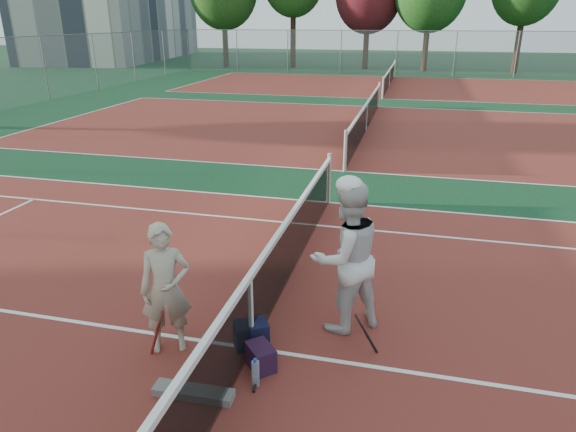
{
  "coord_description": "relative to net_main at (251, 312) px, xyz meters",
  "views": [
    {
      "loc": [
        1.69,
        -4.99,
        3.75
      ],
      "look_at": [
        0.0,
        1.83,
        1.05
      ],
      "focal_mm": 32.0,
      "sensor_mm": 36.0,
      "label": 1
    }
  ],
  "objects": [
    {
      "name": "sports_bag_purple",
      "position": [
        0.21,
        -0.32,
        -0.36
      ],
      "size": [
        0.42,
        0.43,
        0.29
      ],
      "primitive_type": "cube",
      "rotation": [
        0.0,
        0.0,
        -0.84
      ],
      "color": "black",
      "rests_on": "ground"
    },
    {
      "name": "net_main",
      "position": [
        0.0,
        0.0,
        0.0
      ],
      "size": [
        0.1,
        10.98,
        1.02
      ],
      "primitive_type": null,
      "color": "black",
      "rests_on": "ground"
    },
    {
      "name": "court_far_a",
      "position": [
        0.0,
        13.5,
        -0.51
      ],
      "size": [
        23.77,
        10.97,
        0.01
      ],
      "primitive_type": "cube",
      "color": "maroon",
      "rests_on": "ground"
    },
    {
      "name": "court_main",
      "position": [
        0.0,
        0.0,
        -0.51
      ],
      "size": [
        23.77,
        10.97,
        0.01
      ],
      "primitive_type": "cube",
      "color": "maroon",
      "rests_on": "ground"
    },
    {
      "name": "racket_black_held",
      "position": [
        1.28,
        0.19,
        -0.24
      ],
      "size": [
        0.39,
        0.38,
        0.54
      ],
      "primitive_type": null,
      "rotation": [
        0.0,
        0.0,
        3.58
      ],
      "color": "black",
      "rests_on": "ground"
    },
    {
      "name": "racket_spare",
      "position": [
        0.21,
        -0.29,
        -0.46
      ],
      "size": [
        0.33,
        0.63,
        0.09
      ],
      "primitive_type": null,
      "rotation": [
        0.0,
        0.0,
        1.68
      ],
      "color": "black",
      "rests_on": "ground"
    },
    {
      "name": "racket_red",
      "position": [
        -1.0,
        -0.35,
        -0.22
      ],
      "size": [
        0.27,
        0.32,
        0.58
      ],
      "primitive_type": null,
      "rotation": [
        0.0,
        0.0,
        0.27
      ],
      "color": "maroon",
      "rests_on": "ground"
    },
    {
      "name": "court_far_b",
      "position": [
        0.0,
        27.0,
        -0.51
      ],
      "size": [
        23.77,
        10.97,
        0.01
      ],
      "primitive_type": "cube",
      "color": "maroon",
      "rests_on": "ground"
    },
    {
      "name": "net_far_a",
      "position": [
        0.0,
        13.5,
        0.0
      ],
      "size": [
        0.1,
        10.98,
        1.02
      ],
      "primitive_type": null,
      "color": "black",
      "rests_on": "ground"
    },
    {
      "name": "ground",
      "position": [
        0.0,
        0.0,
        -0.51
      ],
      "size": [
        130.0,
        130.0,
        0.0
      ],
      "primitive_type": "plane",
      "color": "#0E341C",
      "rests_on": "ground"
    },
    {
      "name": "player_a",
      "position": [
        -0.97,
        -0.21,
        0.3
      ],
      "size": [
        0.7,
        0.6,
        1.62
      ],
      "primitive_type": "imported",
      "rotation": [
        0.0,
        0.0,
        0.44
      ],
      "color": "#B4A68B",
      "rests_on": "ground"
    },
    {
      "name": "player_b",
      "position": [
        1.0,
        0.77,
        0.48
      ],
      "size": [
        1.22,
        1.19,
        1.97
      ],
      "primitive_type": "imported",
      "rotation": [
        0.0,
        0.0,
        3.83
      ],
      "color": "silver",
      "rests_on": "ground"
    },
    {
      "name": "net_far_b",
      "position": [
        0.0,
        27.0,
        0.0
      ],
      "size": [
        0.1,
        10.98,
        1.02
      ],
      "primitive_type": null,
      "color": "black",
      "rests_on": "ground"
    },
    {
      "name": "sports_bag_navy",
      "position": [
        -0.02,
        0.06,
        -0.35
      ],
      "size": [
        0.49,
        0.44,
        0.32
      ],
      "primitive_type": "cube",
      "rotation": [
        0.0,
        0.0,
        0.51
      ],
      "color": "black",
      "rests_on": "ground"
    },
    {
      "name": "fence_back",
      "position": [
        0.0,
        34.0,
        0.99
      ],
      "size": [
        32.0,
        0.06,
        3.0
      ],
      "primitive_type": null,
      "color": "slate",
      "rests_on": "ground"
    },
    {
      "name": "water_bottle",
      "position": [
        0.24,
        -0.62,
        -0.36
      ],
      "size": [
        0.09,
        0.09,
        0.3
      ],
      "primitive_type": "cylinder",
      "color": "#C9E3FF",
      "rests_on": "ground"
    },
    {
      "name": "net_cover_canvas",
      "position": [
        -0.35,
        -0.95,
        -0.46
      ],
      "size": [
        0.88,
        0.23,
        0.09
      ],
      "primitive_type": "cube",
      "rotation": [
        0.0,
        0.0,
        0.03
      ],
      "color": "#625E58",
      "rests_on": "ground"
    }
  ]
}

